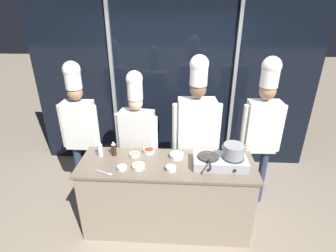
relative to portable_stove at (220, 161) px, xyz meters
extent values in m
plane|color=gray|center=(-0.59, 0.01, -0.97)|extent=(24.00, 24.00, 0.00)
cube|color=black|center=(-0.59, 1.56, 0.38)|extent=(4.48, 0.04, 2.70)
cube|color=gray|center=(-1.54, 1.52, 0.38)|extent=(0.05, 0.05, 2.70)
cube|color=gray|center=(0.36, 1.52, 0.38)|extent=(0.05, 0.05, 2.70)
cube|color=gray|center=(-0.59, 0.01, -0.53)|extent=(1.94, 0.62, 0.89)
cube|color=#756656|center=(-0.59, 0.01, -0.07)|extent=(2.00, 0.65, 0.03)
cube|color=#B2B5BA|center=(0.00, 0.00, 0.00)|extent=(0.59, 0.32, 0.10)
cylinder|color=black|center=(-0.14, 0.00, 0.05)|extent=(0.24, 0.24, 0.01)
cylinder|color=black|center=(-0.14, -0.17, 0.00)|extent=(0.03, 0.01, 0.03)
cylinder|color=black|center=(0.14, 0.00, 0.05)|extent=(0.24, 0.24, 0.01)
cylinder|color=black|center=(0.14, -0.17, 0.00)|extent=(0.03, 0.01, 0.03)
cylinder|color=#38332D|center=(-0.14, 0.00, 0.06)|extent=(0.22, 0.22, 0.01)
cone|color=#38332D|center=(-0.14, 0.00, 0.08)|extent=(0.23, 0.23, 0.04)
cylinder|color=black|center=(-0.14, -0.20, 0.09)|extent=(0.02, 0.18, 0.02)
cylinder|color=#93969B|center=(0.14, 0.00, 0.13)|extent=(0.23, 0.23, 0.15)
torus|color=#93969B|center=(0.14, 0.00, 0.21)|extent=(0.23, 0.23, 0.01)
torus|color=#93969B|center=(0.01, 0.00, 0.18)|extent=(0.01, 0.05, 0.05)
torus|color=#93969B|center=(0.26, 0.00, 0.18)|extent=(0.01, 0.05, 0.05)
cylinder|color=#332319|center=(-1.23, 0.15, 0.02)|extent=(0.06, 0.06, 0.14)
cone|color=white|center=(-1.23, 0.15, 0.11)|extent=(0.05, 0.05, 0.04)
cylinder|color=white|center=(-1.38, 0.12, 0.02)|extent=(0.06, 0.06, 0.15)
cone|color=white|center=(-1.38, 0.12, 0.12)|extent=(0.05, 0.05, 0.04)
cylinder|color=white|center=(-0.82, 0.24, -0.03)|extent=(0.14, 0.14, 0.04)
torus|color=white|center=(-0.82, 0.24, -0.01)|extent=(0.14, 0.14, 0.01)
cylinder|color=#B22D1E|center=(-0.82, 0.24, -0.02)|extent=(0.11, 0.11, 0.02)
cylinder|color=white|center=(-0.98, 0.14, -0.04)|extent=(0.12, 0.12, 0.04)
torus|color=white|center=(-0.98, 0.14, -0.02)|extent=(0.12, 0.12, 0.01)
cylinder|color=#9E896B|center=(-0.98, 0.14, -0.03)|extent=(0.10, 0.10, 0.02)
cylinder|color=white|center=(-0.54, -0.12, -0.03)|extent=(0.11, 0.11, 0.05)
torus|color=white|center=(-0.54, -0.12, -0.01)|extent=(0.11, 0.11, 0.01)
cylinder|color=#EAA893|center=(-0.54, -0.12, -0.02)|extent=(0.09, 0.09, 0.03)
cylinder|color=white|center=(-1.07, -0.13, -0.04)|extent=(0.11, 0.11, 0.03)
torus|color=white|center=(-1.07, -0.13, -0.02)|extent=(0.11, 0.11, 0.01)
cylinder|color=silver|center=(-1.07, -0.13, -0.03)|extent=(0.09, 0.09, 0.02)
cylinder|color=white|center=(-0.48, 0.14, -0.03)|extent=(0.16, 0.16, 0.05)
torus|color=white|center=(-0.48, 0.14, -0.01)|extent=(0.16, 0.16, 0.01)
cylinder|color=silver|center=(-0.48, 0.14, -0.02)|extent=(0.13, 0.13, 0.03)
cylinder|color=white|center=(-0.89, -0.10, -0.03)|extent=(0.14, 0.14, 0.04)
torus|color=white|center=(-0.89, -0.10, -0.01)|extent=(0.14, 0.14, 0.01)
cylinder|color=#E0C689|center=(-0.89, -0.10, -0.02)|extent=(0.12, 0.12, 0.02)
cube|color=#B2B5BA|center=(-1.28, -0.20, -0.05)|extent=(0.14, 0.07, 0.01)
ellipsoid|color=#B2B5BA|center=(-1.18, -0.24, -0.05)|extent=(0.08, 0.07, 0.02)
cylinder|color=#2D3856|center=(-1.66, 0.55, -0.58)|extent=(0.10, 0.10, 0.79)
cylinder|color=#2D3856|center=(-1.87, 0.55, -0.58)|extent=(0.10, 0.10, 0.79)
cube|color=white|center=(-1.77, 0.55, 0.14)|extent=(0.39, 0.20, 0.64)
cylinder|color=white|center=(-1.55, 0.52, 0.13)|extent=(0.08, 0.08, 0.59)
cylinder|color=white|center=(-1.98, 0.52, 0.13)|extent=(0.08, 0.08, 0.59)
sphere|color=#A87A5B|center=(-1.77, 0.55, 0.58)|extent=(0.19, 0.19, 0.19)
cylinder|color=white|center=(-1.77, 0.55, 0.75)|extent=(0.20, 0.20, 0.23)
sphere|color=white|center=(-1.77, 0.55, 0.87)|extent=(0.21, 0.21, 0.21)
cylinder|color=#2D3856|center=(-0.89, 0.49, -0.60)|extent=(0.11, 0.11, 0.74)
cylinder|color=#2D3856|center=(-1.12, 0.53, -0.60)|extent=(0.11, 0.11, 0.74)
cube|color=white|center=(-1.00, 0.51, 0.07)|extent=(0.45, 0.28, 0.60)
cylinder|color=white|center=(-0.77, 0.44, 0.05)|extent=(0.09, 0.09, 0.55)
cylinder|color=white|center=(-1.24, 0.51, 0.05)|extent=(0.09, 0.09, 0.55)
sphere|color=beige|center=(-1.00, 0.51, 0.48)|extent=(0.18, 0.18, 0.18)
cylinder|color=white|center=(-1.00, 0.51, 0.65)|extent=(0.19, 0.19, 0.25)
sphere|color=white|center=(-1.00, 0.51, 0.78)|extent=(0.20, 0.20, 0.20)
cylinder|color=#232326|center=(-0.12, 0.55, -0.56)|extent=(0.12, 0.12, 0.83)
cylinder|color=#232326|center=(-0.38, 0.53, -0.56)|extent=(0.12, 0.12, 0.83)
cube|color=white|center=(-0.25, 0.54, 0.19)|extent=(0.48, 0.28, 0.67)
cylinder|color=white|center=(0.01, 0.52, 0.17)|extent=(0.09, 0.09, 0.62)
cylinder|color=white|center=(-0.51, 0.48, 0.17)|extent=(0.09, 0.09, 0.62)
sphere|color=brown|center=(-0.25, 0.54, 0.65)|extent=(0.20, 0.20, 0.20)
cylinder|color=white|center=(-0.25, 0.54, 0.83)|extent=(0.21, 0.21, 0.24)
sphere|color=white|center=(-0.25, 0.54, 0.95)|extent=(0.22, 0.22, 0.22)
cylinder|color=#2D3856|center=(0.67, 0.54, -0.56)|extent=(0.10, 0.10, 0.83)
cylinder|color=#2D3856|center=(0.46, 0.53, -0.56)|extent=(0.10, 0.10, 0.83)
cube|color=white|center=(0.56, 0.53, 0.19)|extent=(0.40, 0.22, 0.67)
cylinder|color=white|center=(0.79, 0.51, 0.18)|extent=(0.08, 0.08, 0.62)
cylinder|color=white|center=(0.35, 0.50, 0.18)|extent=(0.08, 0.08, 0.62)
sphere|color=#A87A5B|center=(0.56, 0.53, 0.65)|extent=(0.20, 0.20, 0.20)
cylinder|color=white|center=(0.56, 0.53, 0.82)|extent=(0.21, 0.21, 0.24)
sphere|color=white|center=(0.56, 0.53, 0.94)|extent=(0.22, 0.22, 0.22)
camera|label=1|loc=(-0.43, -2.49, 1.58)|focal=28.00mm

